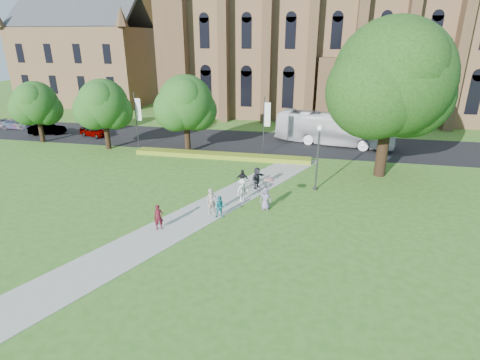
% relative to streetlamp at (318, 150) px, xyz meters
% --- Properties ---
extents(ground, '(160.00, 160.00, 0.00)m').
position_rel_streetlamp_xyz_m(ground, '(-7.50, -6.50, -3.30)').
color(ground, '#376A1F').
rests_on(ground, ground).
extents(road, '(160.00, 10.00, 0.02)m').
position_rel_streetlamp_xyz_m(road, '(-7.50, 13.50, -3.29)').
color(road, black).
rests_on(road, ground).
extents(footpath, '(15.58, 28.54, 0.04)m').
position_rel_streetlamp_xyz_m(footpath, '(-7.50, -5.50, -3.28)').
color(footpath, '#B2B2A8').
rests_on(footpath, ground).
extents(flower_hedge, '(18.00, 1.40, 0.45)m').
position_rel_streetlamp_xyz_m(flower_hedge, '(-9.50, 6.70, -3.07)').
color(flower_hedge, gold).
rests_on(flower_hedge, ground).
extents(cathedral, '(52.60, 18.25, 28.00)m').
position_rel_streetlamp_xyz_m(cathedral, '(2.50, 33.23, 9.69)').
color(cathedral, brown).
rests_on(cathedral, ground).
extents(building_west, '(22.00, 14.00, 18.30)m').
position_rel_streetlamp_xyz_m(building_west, '(-41.50, 35.50, 5.91)').
color(building_west, brown).
rests_on(building_west, ground).
extents(streetlamp, '(0.44, 0.44, 5.24)m').
position_rel_streetlamp_xyz_m(streetlamp, '(0.00, 0.00, 0.00)').
color(streetlamp, '#38383D').
rests_on(streetlamp, ground).
extents(large_tree, '(9.60, 9.60, 13.20)m').
position_rel_streetlamp_xyz_m(large_tree, '(5.50, 4.50, 5.07)').
color(large_tree, '#332114').
rests_on(large_tree, ground).
extents(street_tree_0, '(5.20, 5.20, 7.50)m').
position_rel_streetlamp_xyz_m(street_tree_0, '(-22.50, 7.50, 1.58)').
color(street_tree_0, '#332114').
rests_on(street_tree_0, ground).
extents(street_tree_1, '(5.60, 5.60, 8.05)m').
position_rel_streetlamp_xyz_m(street_tree_1, '(-13.50, 8.00, 1.93)').
color(street_tree_1, '#332114').
rests_on(street_tree_1, ground).
extents(street_tree_2, '(4.80, 4.80, 6.95)m').
position_rel_streetlamp_xyz_m(street_tree_2, '(-31.50, 8.50, 1.23)').
color(street_tree_2, '#332114').
rests_on(street_tree_2, ground).
extents(banner_pole_0, '(0.70, 0.10, 6.00)m').
position_rel_streetlamp_xyz_m(banner_pole_0, '(-5.39, 8.70, 0.09)').
color(banner_pole_0, '#38383D').
rests_on(banner_pole_0, ground).
extents(banner_pole_1, '(0.70, 0.10, 6.00)m').
position_rel_streetlamp_xyz_m(banner_pole_1, '(-19.39, 8.70, 0.09)').
color(banner_pole_1, '#38383D').
rests_on(banner_pole_1, ground).
extents(tour_coach, '(13.47, 5.90, 3.65)m').
position_rel_streetlamp_xyz_m(tour_coach, '(1.76, 14.16, -1.45)').
color(tour_coach, white).
rests_on(tour_coach, road).
extents(car_0, '(4.17, 2.70, 1.32)m').
position_rel_streetlamp_xyz_m(car_0, '(-27.05, 12.08, -2.61)').
color(car_0, gray).
rests_on(car_0, road).
extents(car_1, '(4.47, 2.73, 1.39)m').
position_rel_streetlamp_xyz_m(car_1, '(-33.33, 11.79, -2.58)').
color(car_1, gray).
rests_on(car_1, road).
extents(car_2, '(4.32, 1.87, 1.24)m').
position_rel_streetlamp_xyz_m(car_2, '(-39.51, 13.75, -2.66)').
color(car_2, gray).
rests_on(car_2, road).
extents(pedestrian_0, '(0.71, 0.64, 1.64)m').
position_rel_streetlamp_xyz_m(pedestrian_0, '(-9.63, -8.82, -2.44)').
color(pedestrian_0, '#4C111B').
rests_on(pedestrian_0, footpath).
extents(pedestrian_1, '(0.87, 0.76, 1.53)m').
position_rel_streetlamp_xyz_m(pedestrian_1, '(-6.22, -6.45, -2.49)').
color(pedestrian_1, teal).
rests_on(pedestrian_1, footpath).
extents(pedestrian_2, '(1.18, 1.33, 1.78)m').
position_rel_streetlamp_xyz_m(pedestrian_2, '(-5.27, -3.52, -2.37)').
color(pedestrian_2, silver).
rests_on(pedestrian_2, footpath).
extents(pedestrian_3, '(1.07, 0.52, 1.76)m').
position_rel_streetlamp_xyz_m(pedestrian_3, '(-5.70, -1.52, -2.38)').
color(pedestrian_3, black).
rests_on(pedestrian_3, footpath).
extents(pedestrian_4, '(0.86, 0.63, 1.62)m').
position_rel_streetlamp_xyz_m(pedestrian_4, '(-3.41, -4.55, -2.45)').
color(pedestrian_4, gray).
rests_on(pedestrian_4, footpath).
extents(pedestrian_5, '(1.14, 1.70, 1.76)m').
position_rel_streetlamp_xyz_m(pedestrian_5, '(-4.64, -0.75, -2.38)').
color(pedestrian_5, '#25252D').
rests_on(pedestrian_5, footpath).
extents(pedestrian_6, '(0.79, 0.74, 1.82)m').
position_rel_streetlamp_xyz_m(pedestrian_6, '(-6.98, -5.96, -2.35)').
color(pedestrian_6, '#A6918A').
rests_on(pedestrian_6, footpath).
extents(parasol, '(1.01, 1.01, 0.68)m').
position_rel_streetlamp_xyz_m(parasol, '(-3.23, -4.45, -1.30)').
color(parasol, '#D99C99').
rests_on(parasol, pedestrian_4).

